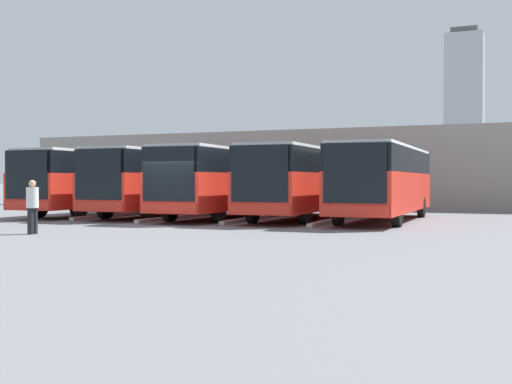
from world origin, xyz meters
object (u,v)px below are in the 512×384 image
Objects in this scene: bus_2 at (228,180)px; pedestrian at (32,205)px; bus_1 at (304,180)px; bus_4 at (103,180)px; bus_3 at (165,180)px; bus_0 at (384,180)px.

bus_2 is 6.39× the size of pedestrian.
bus_1 is at bearing 146.73° from pedestrian.
bus_2 and bus_4 have the same top height.
bus_3 is (3.62, -0.43, 0.00)m from bus_2.
bus_1 is at bearing -179.67° from bus_4.
bus_0 reaches higher than pedestrian.
bus_4 is (14.49, 0.23, 0.00)m from bus_0.
bus_0 is 7.26m from bus_2.
pedestrian is (-1.64, 11.18, -0.85)m from bus_3.
bus_2 is 1.00× the size of bus_4.
bus_4 is at bearing -2.75° from bus_2.
bus_3 is 11.33m from pedestrian.
bus_1 is at bearing -173.54° from bus_2.
bus_1 is 12.57m from pedestrian.
bus_3 is 1.00× the size of bus_4.
bus_2 is at bearing 162.82° from pedestrian.
bus_4 is 6.39× the size of pedestrian.
bus_0 is 14.55m from pedestrian.
bus_1 is 7.25m from bus_3.
bus_3 is at bearing -177.81° from bus_4.
bus_0 is at bearing 180.00° from bus_4.
bus_4 is at bearing -0.00° from bus_0.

